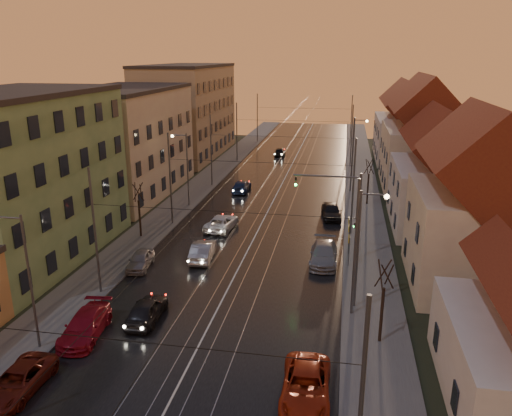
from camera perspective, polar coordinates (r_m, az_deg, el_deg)
The scene contains 44 objects.
ground at distance 26.81m, azimuth -9.01°, elevation -19.70°, with size 160.00×160.00×0.00m, color black.
road at distance 62.66m, azimuth 2.82°, elevation 2.43°, with size 16.00×120.00×0.04m, color black.
sidewalk_left at distance 64.63m, azimuth -6.02°, elevation 2.87°, with size 4.00×120.00×0.15m, color #4C4C4C.
sidewalk_right at distance 62.23m, azimuth 11.99°, elevation 2.01°, with size 4.00×120.00×0.15m, color #4C4C4C.
tram_rail_0 at distance 62.96m, azimuth 0.83°, elevation 2.55°, with size 0.06×120.00×0.03m, color gray.
tram_rail_1 at distance 62.75m, azimuth 2.12°, elevation 2.49°, with size 0.06×120.00×0.03m, color gray.
tram_rail_2 at distance 62.57m, azimuth 3.52°, elevation 2.43°, with size 0.06×120.00×0.03m, color gray.
tram_rail_3 at distance 62.43m, azimuth 4.82°, elevation 2.36°, with size 0.06×120.00×0.03m, color gray.
apartment_left_1 at distance 43.41m, azimuth -25.58°, elevation 2.86°, with size 10.00×18.00×13.00m, color #588253.
apartment_left_2 at distance 60.48m, azimuth -14.67°, elevation 7.15°, with size 10.00×20.00×12.00m, color #B8A48E.
apartment_left_3 at distance 82.54m, azimuth -7.79°, elevation 10.82°, with size 10.00×24.00×14.00m, color tan.
house_right_1 at distance 37.85m, azimuth 24.04°, elevation -0.52°, with size 8.67×10.20×10.80m.
house_right_2 at distance 50.32m, azimuth 20.63°, elevation 3.05°, with size 9.18×12.24×9.20m.
house_right_3 at distance 64.62m, azimuth 18.50°, elevation 7.26°, with size 9.18×14.28×11.50m.
house_right_4 at distance 82.38m, azimuth 16.78°, elevation 8.87°, with size 9.18×16.32×10.00m.
catenary_pole_l_1 at distance 35.25m, azimuth -17.92°, elevation -2.71°, with size 0.16×0.16×9.00m, color #595B60.
catenary_pole_r_1 at distance 31.32m, azimuth 11.26°, elevation -4.69°, with size 0.16×0.16×9.00m, color #595B60.
catenary_pole_l_2 at distance 48.38m, azimuth -9.77°, elevation 3.21°, with size 0.16×0.16×9.00m, color #595B60.
catenary_pole_r_2 at distance 45.60m, azimuth 11.05°, elevation 2.28°, with size 0.16×0.16×9.00m, color #595B60.
catenary_pole_l_3 at distance 62.36m, azimuth -5.15°, elevation 6.53°, with size 0.16×0.16×9.00m, color #595B60.
catenary_pole_r_3 at distance 60.23m, azimuth 10.94°, elevation 5.90°, with size 0.16×0.16×9.00m, color #595B60.
catenary_pole_l_4 at distance 76.73m, azimuth -2.21°, elevation 8.60°, with size 0.16×0.16×9.00m, color #595B60.
catenary_pole_r_4 at distance 75.00m, azimuth 10.87°, elevation 8.10°, with size 0.16×0.16×9.00m, color #595B60.
catenary_pole_l_5 at distance 94.23m, azimuth 0.15°, elevation 10.22°, with size 0.16×0.16×9.00m, color #595B60.
catenary_pole_r_5 at distance 92.83m, azimuth 10.82°, elevation 9.82°, with size 0.16×0.16×9.00m, color #595B60.
street_lamp_0 at distance 29.87m, azimuth -25.04°, elevation -6.37°, with size 1.75×0.32×8.00m.
street_lamp_1 at distance 32.14m, azimuth 12.18°, elevation -3.44°, with size 1.75×0.32×8.00m.
street_lamp_2 at distance 53.98m, azimuth -8.17°, elevation 5.16°, with size 1.75×0.32×8.00m.
street_lamp_3 at distance 67.06m, azimuth 11.36°, elevation 7.35°, with size 1.75×0.32×8.00m.
traffic_light_mast at distance 39.78m, azimuth 10.25°, elevation 0.27°, with size 5.30×0.32×7.20m.
bare_tree_0 at distance 45.92m, azimuth -13.19°, elevation -0.37°, with size 1.09×1.09×5.11m.
bare_tree_1 at distance 29.52m, azimuth 14.26°, elevation -10.62°, with size 1.09×1.09×5.11m.
bare_tree_2 at distance 55.85m, azimuth 12.70°, elevation 2.79°, with size 1.09×1.09×5.11m.
driving_car_0 at distance 32.49m, azimuth -12.39°, elevation -11.27°, with size 1.72×4.28×1.46m, color black.
driving_car_1 at distance 40.79m, azimuth -6.08°, elevation -4.86°, with size 1.58×4.52×1.49m, color gray.
driving_car_2 at distance 47.43m, azimuth -3.94°, elevation -1.67°, with size 2.26×4.91×1.36m, color silver.
driving_car_3 at distance 60.35m, azimuth -1.67°, elevation 2.50°, with size 1.88×4.62×1.34m, color #19284D.
driving_car_4 at distance 81.85m, azimuth 2.75°, elevation 6.43°, with size 1.64×4.07×1.39m, color black.
parked_left_1 at distance 28.48m, azimuth -25.54°, elevation -17.39°, with size 2.06×4.47×1.24m, color #53150E.
parked_left_2 at distance 31.79m, azimuth -18.93°, elevation -12.58°, with size 1.99×4.91×1.42m, color maroon.
parked_left_3 at distance 40.05m, azimuth -13.08°, elevation -5.80°, with size 1.54×3.83×1.30m, color #9A9A9F.
parked_right_0 at distance 25.64m, azimuth 5.72°, elevation -19.55°, with size 2.34×5.07×1.41m, color #A72910.
parked_right_1 at distance 40.22m, azimuth 7.74°, elevation -5.22°, with size 2.14×5.27×1.53m, color gray.
parked_right_2 at distance 51.08m, azimuth 8.59°, elevation -0.33°, with size 1.81×4.49×1.53m, color black.
Camera 1 is at (7.61, -20.11, 16.02)m, focal length 35.00 mm.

